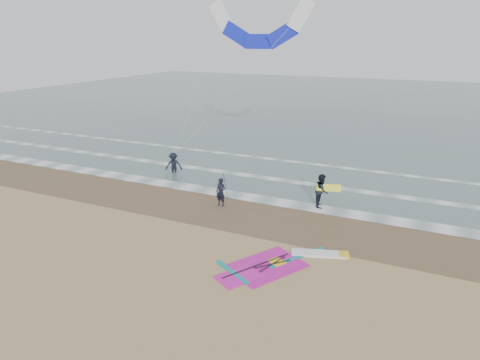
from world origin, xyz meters
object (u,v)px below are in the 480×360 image
at_px(person_walking, 322,191).
at_px(person_wading, 173,161).
at_px(person_standing, 221,192).
at_px(windsurf_rig, 282,263).
at_px(surf_kite, 259,29).

relative_size(person_walking, person_wading, 1.04).
height_order(person_standing, person_wading, person_wading).
bearing_deg(person_walking, person_standing, 103.34).
xyz_separation_m(person_standing, person_walking, (5.09, 2.24, 0.14)).
bearing_deg(person_standing, windsurf_rig, -34.36).
bearing_deg(windsurf_rig, surf_kite, 117.07).
distance_m(windsurf_rig, person_wading, 14.03).
xyz_separation_m(windsurf_rig, person_wading, (-10.98, 8.68, 0.87)).
bearing_deg(person_walking, windsurf_rig, 170.87).
height_order(person_standing, surf_kite, surf_kite).
relative_size(windsurf_rig, person_walking, 2.70).
height_order(person_standing, person_walking, person_walking).
xyz_separation_m(windsurf_rig, surf_kite, (-5.92, 11.58, 9.42)).
distance_m(person_standing, surf_kite, 11.09).
bearing_deg(person_wading, surf_kite, 6.22).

